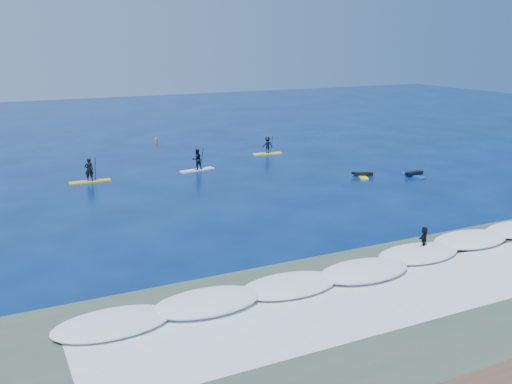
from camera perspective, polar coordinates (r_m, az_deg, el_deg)
name	(u,v)px	position (r m, az deg, el deg)	size (l,w,h in m)	color
ground	(305,210)	(38.02, 4.90, -1.77)	(160.00, 160.00, 0.00)	#031742
shallow_water	(464,291)	(27.76, 20.08, -9.25)	(90.00, 13.00, 0.01)	#374B3C
breaking_wave	(405,261)	(30.39, 14.68, -6.66)	(40.00, 6.00, 0.30)	white
whitewater	(448,283)	(28.39, 18.63, -8.57)	(34.00, 5.00, 0.02)	silver
sup_paddler_left	(89,174)	(46.78, -16.32, 1.78)	(3.21, 0.91, 2.24)	gold
sup_paddler_center	(197,161)	(49.14, -5.91, 3.07)	(3.16, 1.27, 2.16)	white
sup_paddler_right	(268,146)	(55.91, 1.16, 4.58)	(2.88, 1.10, 1.97)	#FFF11B
prone_paddler_near	(362,175)	(47.64, 10.57, 1.71)	(1.72, 2.29, 0.47)	#FFF61B
prone_paddler_far	(413,174)	(48.80, 15.46, 1.74)	(1.89, 2.42, 0.50)	#173EB3
wave_surfer	(424,239)	(31.62, 16.44, -4.53)	(1.68, 1.33, 1.24)	silver
marker_buoy	(156,140)	(62.89, -9.95, 5.13)	(0.30, 0.30, 0.72)	#F05A15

